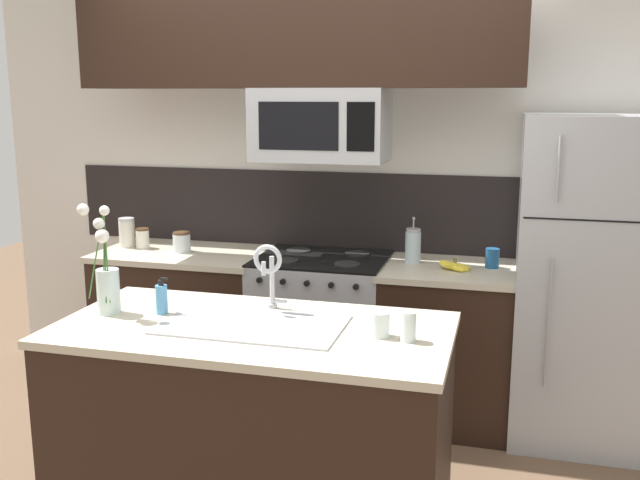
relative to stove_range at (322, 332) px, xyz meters
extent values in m
plane|color=brown|center=(0.00, -0.90, -0.46)|extent=(10.00, 10.00, 0.00)
cube|color=silver|center=(0.30, 0.38, 0.84)|extent=(5.20, 0.10, 2.60)
cube|color=black|center=(0.00, 0.32, 0.69)|extent=(3.49, 0.01, 0.48)
cube|color=black|center=(-0.88, 0.00, -0.02)|extent=(1.01, 0.62, 0.88)
cube|color=beige|center=(-0.88, 0.00, 0.43)|extent=(1.04, 0.65, 0.03)
cube|color=black|center=(0.74, 0.00, -0.02)|extent=(0.72, 0.62, 0.88)
cube|color=beige|center=(0.74, 0.00, 0.43)|extent=(0.75, 0.65, 0.03)
cube|color=#A8AAAF|center=(0.00, 0.00, -0.01)|extent=(0.76, 0.62, 0.91)
cube|color=black|center=(0.00, 0.00, 0.45)|extent=(0.76, 0.62, 0.01)
cylinder|color=black|center=(-0.18, -0.14, 0.46)|extent=(0.15, 0.15, 0.01)
cylinder|color=black|center=(0.18, -0.14, 0.46)|extent=(0.15, 0.15, 0.01)
cylinder|color=black|center=(-0.18, 0.14, 0.46)|extent=(0.15, 0.15, 0.01)
cylinder|color=black|center=(0.18, 0.14, 0.46)|extent=(0.15, 0.15, 0.01)
cylinder|color=black|center=(-0.27, -0.32, 0.39)|extent=(0.03, 0.02, 0.03)
cylinder|color=black|center=(-0.14, -0.32, 0.39)|extent=(0.03, 0.02, 0.03)
cylinder|color=black|center=(0.00, -0.32, 0.39)|extent=(0.03, 0.02, 0.03)
cylinder|color=black|center=(0.14, -0.32, 0.39)|extent=(0.03, 0.02, 0.03)
cylinder|color=black|center=(0.27, -0.32, 0.39)|extent=(0.03, 0.02, 0.03)
cube|color=#A8AAAF|center=(0.00, -0.02, 1.23)|extent=(0.74, 0.40, 0.40)
cube|color=black|center=(-0.07, -0.22, 1.23)|extent=(0.45, 0.00, 0.26)
cube|color=black|center=(0.27, -0.22, 1.23)|extent=(0.15, 0.00, 0.26)
cube|color=black|center=(-0.14, -0.05, 1.73)|extent=(2.48, 0.34, 0.60)
cube|color=#A8AAAF|center=(1.51, 0.02, 0.42)|extent=(0.82, 0.72, 1.76)
cube|color=black|center=(1.51, -0.34, 0.80)|extent=(0.79, 0.00, 0.01)
cylinder|color=#99999E|center=(1.26, -0.36, 1.05)|extent=(0.01, 0.01, 0.32)
cylinder|color=#99999E|center=(1.26, -0.36, 0.28)|extent=(0.01, 0.01, 0.67)
cylinder|color=silver|center=(-1.29, 0.03, 0.53)|extent=(0.10, 0.10, 0.17)
cylinder|color=#B2B2B7|center=(-1.29, 0.03, 0.62)|extent=(0.10, 0.10, 0.02)
cylinder|color=silver|center=(-1.17, 0.02, 0.51)|extent=(0.08, 0.08, 0.11)
cylinder|color=#4C331E|center=(-1.17, 0.02, 0.57)|extent=(0.08, 0.08, 0.01)
cylinder|color=silver|center=(-0.89, -0.02, 0.50)|extent=(0.11, 0.11, 0.11)
cylinder|color=#4C331E|center=(-0.89, -0.02, 0.56)|extent=(0.11, 0.11, 0.01)
ellipsoid|color=yellow|center=(0.76, -0.07, 0.47)|extent=(0.16, 0.13, 0.05)
ellipsoid|color=yellow|center=(0.76, -0.05, 0.47)|extent=(0.17, 0.10, 0.07)
ellipsoid|color=yellow|center=(0.77, -0.07, 0.47)|extent=(0.18, 0.06, 0.06)
ellipsoid|color=yellow|center=(0.77, -0.05, 0.47)|extent=(0.18, 0.05, 0.06)
ellipsoid|color=yellow|center=(0.78, -0.07, 0.47)|extent=(0.17, 0.10, 0.06)
ellipsoid|color=yellow|center=(0.79, -0.05, 0.47)|extent=(0.16, 0.14, 0.07)
cylinder|color=brown|center=(0.77, -0.06, 0.50)|extent=(0.02, 0.02, 0.03)
cylinder|color=silver|center=(0.52, 0.06, 0.54)|extent=(0.09, 0.09, 0.18)
cylinder|color=#A3A3AA|center=(0.52, 0.06, 0.64)|extent=(0.08, 0.08, 0.02)
cylinder|color=#A3A3AA|center=(0.52, 0.06, 0.67)|extent=(0.01, 0.01, 0.05)
sphere|color=#A3A3AA|center=(0.52, 0.06, 0.71)|extent=(0.02, 0.02, 0.02)
cylinder|color=#1E5184|center=(0.97, 0.05, 0.50)|extent=(0.08, 0.08, 0.11)
cube|color=black|center=(0.03, -1.25, -0.02)|extent=(1.62, 0.81, 0.88)
cube|color=beige|center=(0.03, -1.25, 0.43)|extent=(1.65, 0.84, 0.03)
cube|color=#ADAFB5|center=(0.03, -1.25, 0.45)|extent=(0.76, 0.44, 0.01)
cube|color=#ADAFB5|center=(-0.14, -1.25, 0.37)|extent=(0.30, 0.33, 0.15)
cube|color=#ADAFB5|center=(0.20, -1.25, 0.37)|extent=(0.30, 0.33, 0.15)
cylinder|color=#B7BABF|center=(0.03, -0.99, 0.46)|extent=(0.04, 0.04, 0.02)
cylinder|color=#B7BABF|center=(0.03, -0.99, 0.58)|extent=(0.02, 0.02, 0.22)
torus|color=#B7BABF|center=(0.03, -1.04, 0.69)|extent=(0.13, 0.02, 0.13)
cylinder|color=#B7BABF|center=(0.03, -1.10, 0.66)|extent=(0.02, 0.02, 0.06)
cube|color=#B7BABF|center=(0.06, -0.99, 0.48)|extent=(0.07, 0.01, 0.01)
cylinder|color=#4C93C6|center=(-0.41, -1.20, 0.51)|extent=(0.05, 0.05, 0.13)
cylinder|color=black|center=(-0.41, -1.20, 0.59)|extent=(0.02, 0.02, 0.02)
cube|color=black|center=(-0.40, -1.20, 0.61)|extent=(0.03, 0.01, 0.01)
cylinder|color=silver|center=(0.57, -1.25, 0.50)|extent=(0.08, 0.08, 0.10)
cylinder|color=silver|center=(0.69, -1.27, 0.51)|extent=(0.06, 0.06, 0.12)
cylinder|color=silver|center=(-0.64, -1.25, 0.55)|extent=(0.10, 0.10, 0.20)
cylinder|color=silver|center=(-0.64, -1.25, 0.48)|extent=(0.09, 0.09, 0.06)
cylinder|color=#386B2D|center=(-0.63, -1.27, 0.71)|extent=(0.03, 0.05, 0.41)
sphere|color=white|center=(-0.61, -1.29, 0.92)|extent=(0.04, 0.04, 0.04)
cylinder|color=#386B2D|center=(-0.63, -1.28, 0.66)|extent=(0.02, 0.06, 0.30)
sphere|color=white|center=(-0.62, -1.30, 0.81)|extent=(0.06, 0.06, 0.06)
cylinder|color=#386B2D|center=(-0.64, -1.27, 0.68)|extent=(0.01, 0.04, 0.35)
sphere|color=white|center=(-0.64, -1.29, 0.86)|extent=(0.05, 0.05, 0.05)
cylinder|color=#386B2D|center=(-0.69, -1.26, 0.71)|extent=(0.09, 0.02, 0.39)
sphere|color=white|center=(-0.73, -1.27, 0.91)|extent=(0.05, 0.05, 0.05)
camera|label=1|loc=(1.04, -3.93, 1.40)|focal=40.00mm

